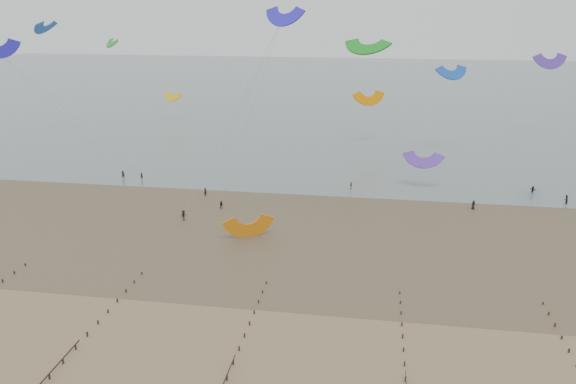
# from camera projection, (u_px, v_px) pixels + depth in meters

# --- Properties ---
(ground) EXTENTS (500.00, 500.00, 0.00)m
(ground) POSITION_uv_depth(u_px,v_px,m) (214.00, 329.00, 66.28)
(ground) COLOR brown
(ground) RESTS_ON ground
(sea_and_shore) EXTENTS (500.00, 665.00, 0.03)m
(sea_and_shore) POSITION_uv_depth(u_px,v_px,m) (246.00, 221.00, 99.08)
(sea_and_shore) COLOR #475654
(sea_and_shore) RESTS_ON ground
(kitesurfer_lead) EXTENTS (0.76, 0.67, 1.76)m
(kitesurfer_lead) POSITION_uv_depth(u_px,v_px,m) (205.00, 192.00, 111.71)
(kitesurfer_lead) COLOR black
(kitesurfer_lead) RESTS_ON ground
(kitesurfers) EXTENTS (91.80, 26.25, 1.88)m
(kitesurfers) POSITION_uv_depth(u_px,v_px,m) (347.00, 198.00, 108.41)
(kitesurfers) COLOR black
(kitesurfers) RESTS_ON ground
(grounded_kite) EXTENTS (9.02, 8.30, 3.99)m
(grounded_kite) POSITION_uv_depth(u_px,v_px,m) (249.00, 236.00, 92.60)
(grounded_kite) COLOR orange
(grounded_kite) RESTS_ON ground
(kites_airborne) EXTENTS (249.72, 96.76, 43.84)m
(kites_airborne) POSITION_uv_depth(u_px,v_px,m) (259.00, 64.00, 142.91)
(kites_airborne) COLOR #058F87
(kites_airborne) RESTS_ON ground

